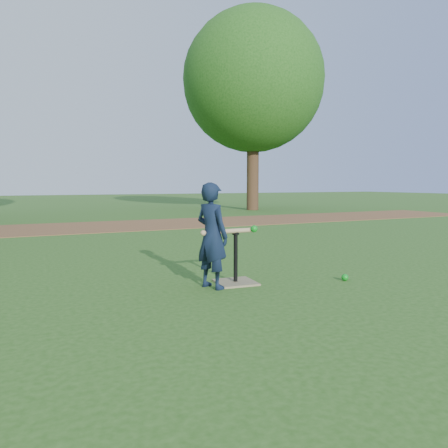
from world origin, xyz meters
name	(u,v)px	position (x,y,z in m)	size (l,w,h in m)	color
ground	(277,285)	(0.00, 0.00, 0.00)	(80.00, 80.00, 0.00)	#285116
dirt_strip	(123,226)	(0.00, 7.50, 0.01)	(24.00, 3.00, 0.01)	brown
child	(212,236)	(-0.71, 0.20, 0.57)	(0.42, 0.27, 1.14)	black
wiffle_ball_ground	(345,277)	(0.83, -0.16, 0.04)	(0.08, 0.08, 0.08)	#0C8D1A
batting_tee	(236,274)	(-0.38, 0.28, 0.11)	(0.47, 0.47, 0.61)	#867755
swing_action	(230,231)	(-0.46, 0.25, 0.60)	(0.69, 0.11, 0.09)	tan
tree_right	(253,82)	(6.50, 12.00, 5.29)	(5.80, 5.80, 8.21)	#382316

